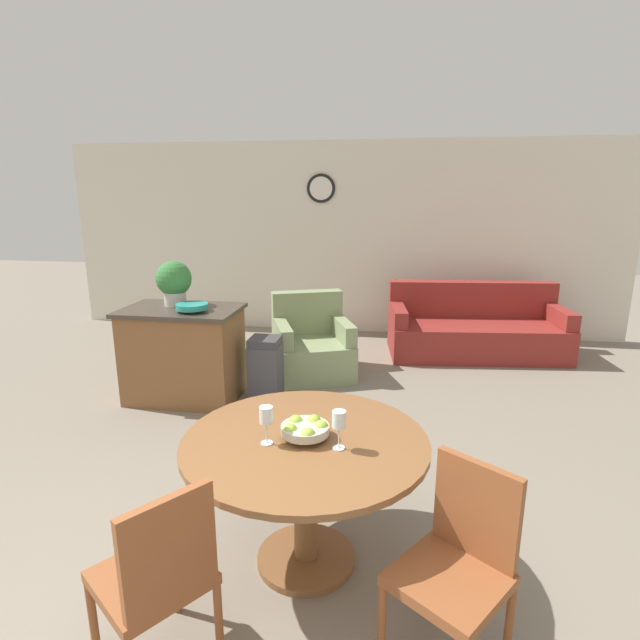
# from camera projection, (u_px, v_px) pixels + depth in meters

# --- Properties ---
(wall_back) EXTENTS (8.00, 0.09, 2.70)m
(wall_back) POSITION_uv_depth(u_px,v_px,m) (337.00, 239.00, 7.16)
(wall_back) COLOR silver
(wall_back) RESTS_ON ground_plane
(dining_table) EXTENTS (1.30, 1.30, 0.75)m
(dining_table) POSITION_uv_depth(u_px,v_px,m) (305.00, 468.00, 2.65)
(dining_table) COLOR brown
(dining_table) RESTS_ON ground_plane
(dining_chair_near_left) EXTENTS (0.59, 0.59, 0.90)m
(dining_chair_near_left) POSITION_uv_depth(u_px,v_px,m) (159.00, 573.00, 2.02)
(dining_chair_near_left) COLOR brown
(dining_chair_near_left) RESTS_ON ground_plane
(dining_chair_near_right) EXTENTS (0.59, 0.59, 0.90)m
(dining_chair_near_right) POSITION_uv_depth(u_px,v_px,m) (459.00, 558.00, 2.11)
(dining_chair_near_right) COLOR brown
(dining_chair_near_right) RESTS_ON ground_plane
(fruit_bowl) EXTENTS (0.25, 0.25, 0.10)m
(fruit_bowl) POSITION_uv_depth(u_px,v_px,m) (305.00, 429.00, 2.59)
(fruit_bowl) COLOR #B7B29E
(fruit_bowl) RESTS_ON dining_table
(wine_glass_left) EXTENTS (0.07, 0.07, 0.20)m
(wine_glass_left) POSITION_uv_depth(u_px,v_px,m) (266.00, 417.00, 2.51)
(wine_glass_left) COLOR silver
(wine_glass_left) RESTS_ON dining_table
(wine_glass_right) EXTENTS (0.07, 0.07, 0.20)m
(wine_glass_right) POSITION_uv_depth(u_px,v_px,m) (339.00, 421.00, 2.46)
(wine_glass_right) COLOR silver
(wine_glass_right) RESTS_ON dining_table
(kitchen_island) EXTENTS (1.11, 0.72, 0.92)m
(kitchen_island) POSITION_uv_depth(u_px,v_px,m) (184.00, 354.00, 4.90)
(kitchen_island) COLOR brown
(kitchen_island) RESTS_ON ground_plane
(teal_bowl) EXTENTS (0.30, 0.30, 0.07)m
(teal_bowl) POSITION_uv_depth(u_px,v_px,m) (192.00, 306.00, 4.64)
(teal_bowl) COLOR teal
(teal_bowl) RESTS_ON kitchen_island
(potted_plant) EXTENTS (0.34, 0.34, 0.44)m
(potted_plant) POSITION_uv_depth(u_px,v_px,m) (174.00, 281.00, 4.86)
(potted_plant) COLOR beige
(potted_plant) RESTS_ON kitchen_island
(trash_bin) EXTENTS (0.30, 0.30, 0.63)m
(trash_bin) POSITION_uv_depth(u_px,v_px,m) (266.00, 368.00, 4.93)
(trash_bin) COLOR #47474C
(trash_bin) RESTS_ON ground_plane
(couch) EXTENTS (2.22, 1.15, 0.88)m
(couch) POSITION_uv_depth(u_px,v_px,m) (475.00, 331.00, 6.31)
(couch) COLOR maroon
(couch) RESTS_ON ground_plane
(armchair) EXTENTS (1.07, 1.09, 0.89)m
(armchair) POSITION_uv_depth(u_px,v_px,m) (312.00, 348.00, 5.63)
(armchair) COLOR gray
(armchair) RESTS_ON ground_plane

